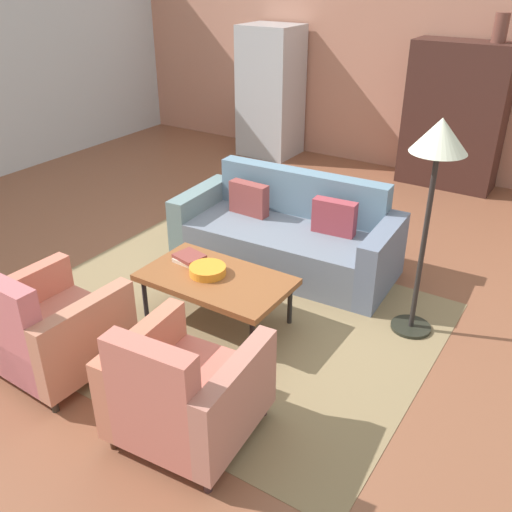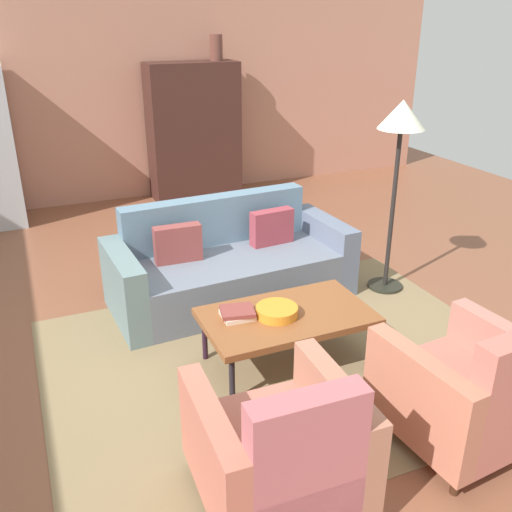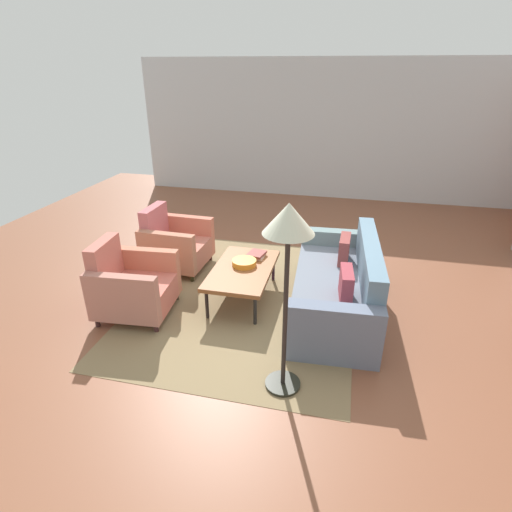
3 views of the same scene
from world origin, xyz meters
name	(u,v)px [view 2 (image 2 of 3)]	position (x,y,z in m)	size (l,w,h in m)	color
ground_plane	(248,328)	(0.00, 0.00, 0.00)	(10.92, 10.92, 0.00)	brown
wall_back	(132,93)	(0.00, 3.99, 1.40)	(9.10, 0.12, 2.80)	tan
area_rug	(283,358)	(0.07, -0.52, 0.00)	(3.40, 2.60, 0.01)	olive
couch	(228,266)	(0.06, 0.62, 0.29)	(2.15, 1.01, 0.86)	slate
coffee_table	(287,318)	(0.07, -0.57, 0.37)	(1.20, 0.70, 0.41)	black
armchair_left	(281,454)	(-0.54, -1.73, 0.34)	(0.83, 0.83, 0.88)	#3B1A14
armchair_right	(469,394)	(0.67, -1.73, 0.34)	(0.86, 0.86, 0.88)	#362816
fruit_bowl	(277,311)	(-0.01, -0.57, 0.44)	(0.30, 0.30, 0.07)	orange
book_stack	(237,313)	(-0.27, -0.47, 0.44)	(0.27, 0.24, 0.06)	beige
cabinet	(194,132)	(0.72, 3.64, 0.90)	(1.20, 0.51, 1.80)	#3E211B
vase_tall	(216,48)	(1.07, 3.64, 1.96)	(0.17, 0.17, 0.32)	brown
floor_lamp	(400,133)	(1.47, 0.18, 1.44)	(0.40, 0.40, 1.72)	black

